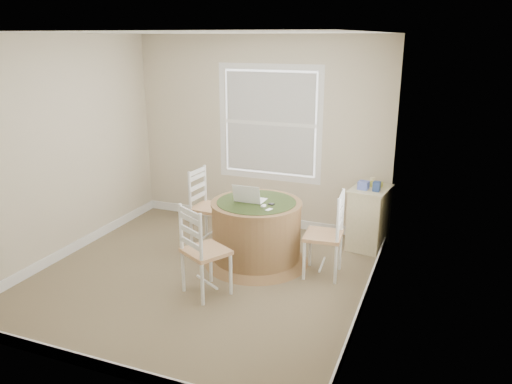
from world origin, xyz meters
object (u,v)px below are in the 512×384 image
at_px(round_table, 256,230).
at_px(chair_left, 210,207).
at_px(corner_chest, 369,217).
at_px(chair_right, 323,235).
at_px(laptop, 250,199).
at_px(chair_near, 206,251).

relative_size(round_table, chair_left, 1.30).
height_order(chair_left, corner_chest, chair_left).
xyz_separation_m(chair_right, corner_chest, (0.34, 0.98, -0.08)).
bearing_deg(laptop, chair_near, 81.89).
bearing_deg(chair_right, corner_chest, 155.87).
bearing_deg(chair_left, corner_chest, -68.51).
relative_size(chair_left, chair_right, 1.00).
bearing_deg(chair_left, laptop, -112.52).
bearing_deg(chair_right, chair_left, -108.43).
bearing_deg(chair_right, chair_near, -54.95).
relative_size(chair_right, corner_chest, 1.22).
bearing_deg(chair_near, laptop, -68.74).
bearing_deg(chair_near, corner_chest, -96.97).
relative_size(laptop, corner_chest, 0.42).
distance_m(chair_right, laptop, 0.94).
xyz_separation_m(chair_right, laptop, (-0.88, 0.03, 0.31)).
bearing_deg(chair_left, chair_near, -150.90).
relative_size(chair_near, corner_chest, 1.22).
bearing_deg(round_table, laptop, -160.64).
distance_m(round_table, corner_chest, 1.48).
xyz_separation_m(laptop, corner_chest, (1.23, 0.95, -0.39)).
bearing_deg(chair_right, laptop, -96.78).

